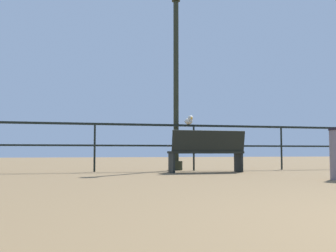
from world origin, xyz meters
TOP-DOWN VIEW (x-y plane):
  - pier_railing at (-0.00, 7.59)m, footprint 18.48×0.05m
  - bench_near_left at (0.02, 6.73)m, footprint 1.63×0.60m
  - lamppost_center at (-0.35, 7.90)m, footprint 0.30×0.30m
  - seagull_on_rail at (-0.12, 7.57)m, footprint 0.18×0.43m

SIDE VIEW (x-z plane):
  - bench_near_left at x=0.02m, z-range 0.05..0.95m
  - pier_railing at x=0.00m, z-range 0.26..1.35m
  - seagull_on_rail at x=-0.12m, z-range 1.08..1.28m
  - lamppost_center at x=-0.35m, z-range 0.10..4.72m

